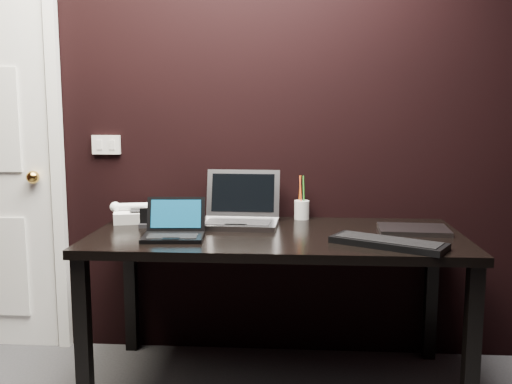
# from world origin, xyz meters

# --- Properties ---
(wall_back) EXTENTS (4.00, 0.00, 4.00)m
(wall_back) POSITION_xyz_m (0.00, 1.80, 1.30)
(wall_back) COLOR black
(wall_back) RESTS_ON ground
(wall_switch) EXTENTS (0.15, 0.02, 0.10)m
(wall_switch) POSITION_xyz_m (-0.62, 1.79, 1.12)
(wall_switch) COLOR silver
(wall_switch) RESTS_ON wall_back
(desk) EXTENTS (1.70, 0.80, 0.74)m
(desk) POSITION_xyz_m (0.30, 1.40, 0.66)
(desk) COLOR black
(desk) RESTS_ON ground
(netbook) EXTENTS (0.28, 0.25, 0.17)m
(netbook) POSITION_xyz_m (-0.15, 1.26, 0.77)
(netbook) COLOR black
(netbook) RESTS_ON desk
(silver_laptop) EXTENTS (0.39, 0.35, 0.26)m
(silver_laptop) POSITION_xyz_m (0.11, 1.58, 0.79)
(silver_laptop) COLOR gray
(silver_laptop) RESTS_ON desk
(ext_keyboard) EXTENTS (0.49, 0.37, 0.03)m
(ext_keyboard) POSITION_xyz_m (0.77, 1.17, 0.75)
(ext_keyboard) COLOR black
(ext_keyboard) RESTS_ON desk
(closed_laptop) EXTENTS (0.33, 0.24, 0.02)m
(closed_laptop) POSITION_xyz_m (0.94, 1.46, 0.75)
(closed_laptop) COLOR gray
(closed_laptop) RESTS_ON desk
(desk_phone) EXTENTS (0.24, 0.22, 0.12)m
(desk_phone) POSITION_xyz_m (-0.43, 1.61, 0.78)
(desk_phone) COLOR white
(desk_phone) RESTS_ON desk
(mobile_phone) EXTENTS (0.06, 0.05, 0.09)m
(mobile_phone) POSITION_xyz_m (-0.34, 1.48, 0.77)
(mobile_phone) COLOR black
(mobile_phone) RESTS_ON desk
(pen_cup) EXTENTS (0.09, 0.09, 0.23)m
(pen_cup) POSITION_xyz_m (0.42, 1.75, 0.79)
(pen_cup) COLOR silver
(pen_cup) RESTS_ON desk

